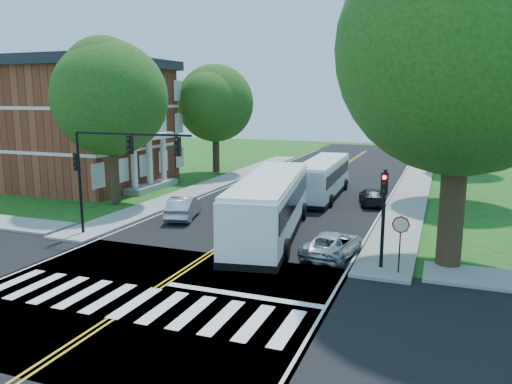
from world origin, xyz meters
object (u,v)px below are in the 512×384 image
at_px(signal_ne, 384,206).
at_px(hatchback, 184,207).
at_px(dark_sedan, 372,197).
at_px(suv, 333,244).
at_px(signal_nw, 113,159).
at_px(bus_follow, 323,177).
at_px(bus_lead, 270,205).

xyz_separation_m(signal_ne, hatchback, (-12.96, 5.47, -2.24)).
bearing_deg(dark_sedan, suv, 76.76).
height_order(signal_nw, signal_ne, signal_nw).
height_order(bus_follow, dark_sedan, bus_follow).
relative_size(bus_lead, suv, 3.00).
height_order(signal_nw, hatchback, signal_nw).
distance_m(bus_lead, bus_follow, 11.96).
bearing_deg(bus_follow, suv, 102.72).
xyz_separation_m(signal_nw, dark_sedan, (11.72, 13.94, -3.78)).
distance_m(bus_follow, suv, 14.80).
bearing_deg(dark_sedan, bus_lead, 55.68).
height_order(signal_ne, hatchback, signal_ne).
bearing_deg(bus_lead, signal_ne, 141.97).
relative_size(suv, dark_sedan, 1.10).
height_order(signal_nw, suv, signal_nw).
relative_size(signal_ne, bus_follow, 0.39).
xyz_separation_m(bus_follow, dark_sedan, (3.95, -1.53, -0.94)).
bearing_deg(hatchback, signal_ne, 141.13).
xyz_separation_m(hatchback, dark_sedan, (10.62, 8.46, -0.13)).
bearing_deg(hatchback, bus_lead, 147.19).
relative_size(bus_lead, dark_sedan, 3.30).
bearing_deg(signal_nw, bus_lead, 24.83).
bearing_deg(signal_ne, bus_lead, 151.53).
xyz_separation_m(signal_ne, bus_lead, (-6.46, 3.50, -1.18)).
bearing_deg(bus_follow, signal_nw, 60.98).
relative_size(signal_nw, bus_lead, 0.54).
height_order(bus_lead, suv, bus_lead).
relative_size(hatchback, dark_sedan, 1.08).
bearing_deg(hatchback, suv, 141.85).
xyz_separation_m(bus_lead, hatchback, (-6.50, 1.96, -1.06)).
height_order(signal_nw, bus_follow, signal_nw).
distance_m(signal_nw, bus_follow, 17.54).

